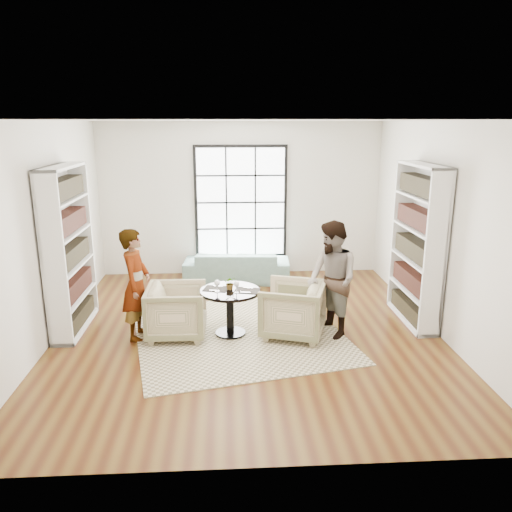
{
  "coord_description": "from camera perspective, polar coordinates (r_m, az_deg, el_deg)",
  "views": [
    {
      "loc": [
        -0.29,
        -6.79,
        2.98
      ],
      "look_at": [
        0.14,
        0.4,
        1.04
      ],
      "focal_mm": 35.0,
      "sensor_mm": 36.0,
      "label": 1
    }
  ],
  "objects": [
    {
      "name": "pedestal_table",
      "position": [
        7.14,
        -2.99,
        -5.29
      ],
      "size": [
        0.85,
        0.85,
        0.68
      ],
      "rotation": [
        0.0,
        0.0,
        -0.26
      ],
      "color": "black",
      "rests_on": "ground"
    },
    {
      "name": "person_left",
      "position": [
        7.15,
        -13.55,
        -3.18
      ],
      "size": [
        0.44,
        0.62,
        1.58
      ],
      "primitive_type": "imported",
      "rotation": [
        0.0,
        0.0,
        1.45
      ],
      "color": "gray",
      "rests_on": "ground"
    },
    {
      "name": "placemat_left",
      "position": [
        7.14,
        -4.58,
        -3.73
      ],
      "size": [
        0.39,
        0.34,
        0.01
      ],
      "primitive_type": "cube",
      "rotation": [
        0.0,
        0.0,
        -0.26
      ],
      "color": "black",
      "rests_on": "pedestal_table"
    },
    {
      "name": "rug",
      "position": [
        7.35,
        -1.98,
        -8.8
      ],
      "size": [
        3.42,
        3.42,
        0.01
      ],
      "primitive_type": "cube",
      "rotation": [
        0.0,
        0.0,
        0.21
      ],
      "color": "beige",
      "rests_on": "ground"
    },
    {
      "name": "wine_glass_right",
      "position": [
        6.92,
        -2.25,
        -3.26
      ],
      "size": [
        0.08,
        0.08,
        0.17
      ],
      "color": "silver",
      "rests_on": "pedestal_table"
    },
    {
      "name": "flower_centerpiece",
      "position": [
        7.08,
        -2.96,
        -3.08
      ],
      "size": [
        0.18,
        0.15,
        0.19
      ],
      "primitive_type": "imported",
      "rotation": [
        0.0,
        0.0,
        -0.04
      ],
      "color": "gray",
      "rests_on": "pedestal_table"
    },
    {
      "name": "sofa",
      "position": [
        9.63,
        -2.2,
        -1.14
      ],
      "size": [
        2.05,
        0.92,
        0.58
      ],
      "primitive_type": "imported",
      "rotation": [
        0.0,
        0.0,
        3.07
      ],
      "color": "gray",
      "rests_on": "ground"
    },
    {
      "name": "wine_glass_left",
      "position": [
        6.97,
        -4.48,
        -3.13
      ],
      "size": [
        0.08,
        0.08,
        0.18
      ],
      "color": "silver",
      "rests_on": "pedestal_table"
    },
    {
      "name": "room_shell",
      "position": [
        7.54,
        -1.16,
        1.87
      ],
      "size": [
        6.0,
        6.01,
        6.0
      ],
      "color": "silver",
      "rests_on": "ground"
    },
    {
      "name": "armchair_left",
      "position": [
        7.21,
        -9.02,
        -6.25
      ],
      "size": [
        0.84,
        0.82,
        0.76
      ],
      "primitive_type": "imported",
      "rotation": [
        0.0,
        0.0,
        1.56
      ],
      "color": "tan",
      "rests_on": "ground"
    },
    {
      "name": "cutlery_left",
      "position": [
        7.13,
        -4.58,
        -3.68
      ],
      "size": [
        0.19,
        0.25,
        0.01
      ],
      "primitive_type": null,
      "rotation": [
        0.0,
        0.0,
        -0.26
      ],
      "color": "silver",
      "rests_on": "placemat_left"
    },
    {
      "name": "armchair_right",
      "position": [
        7.16,
        4.21,
        -6.13
      ],
      "size": [
        1.08,
        1.07,
        0.79
      ],
      "primitive_type": "imported",
      "rotation": [
        0.0,
        0.0,
        -1.88
      ],
      "color": "tan",
      "rests_on": "ground"
    },
    {
      "name": "ground",
      "position": [
        7.42,
        -0.94,
        -8.6
      ],
      "size": [
        6.0,
        6.0,
        0.0
      ],
      "primitive_type": "plane",
      "color": "brown"
    },
    {
      "name": "placemat_right",
      "position": [
        7.04,
        -1.05,
        -3.95
      ],
      "size": [
        0.39,
        0.34,
        0.01
      ],
      "primitive_type": "cube",
      "rotation": [
        0.0,
        0.0,
        -0.26
      ],
      "color": "black",
      "rests_on": "pedestal_table"
    },
    {
      "name": "person_right",
      "position": [
        7.11,
        8.68,
        -2.7
      ],
      "size": [
        0.85,
        0.96,
        1.66
      ],
      "primitive_type": "imported",
      "rotation": [
        0.0,
        0.0,
        -1.25
      ],
      "color": "gray",
      "rests_on": "ground"
    },
    {
      "name": "cutlery_right",
      "position": [
        7.04,
        -1.05,
        -3.9
      ],
      "size": [
        0.19,
        0.25,
        0.01
      ],
      "primitive_type": null,
      "rotation": [
        0.0,
        0.0,
        -0.26
      ],
      "color": "silver",
      "rests_on": "placemat_right"
    }
  ]
}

